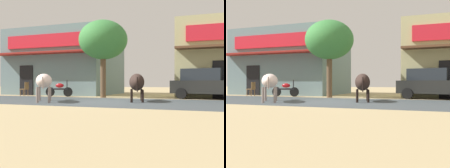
% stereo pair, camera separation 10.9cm
% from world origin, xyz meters
% --- Properties ---
extents(ground, '(80.00, 80.00, 0.00)m').
position_xyz_m(ground, '(0.00, 0.00, 0.00)').
color(ground, tan).
extents(asphalt_road, '(72.00, 5.86, 0.00)m').
position_xyz_m(asphalt_road, '(0.00, 0.00, 0.00)').
color(asphalt_road, '#3E464A').
rests_on(asphalt_road, ground).
extents(storefront_left_cafe, '(7.75, 6.62, 4.83)m').
position_xyz_m(storefront_left_cafe, '(-6.39, 7.17, 2.42)').
color(storefront_left_cafe, slate).
rests_on(storefront_left_cafe, ground).
extents(roadside_tree, '(2.90, 2.90, 4.60)m').
position_xyz_m(roadside_tree, '(-1.57, 3.26, 3.40)').
color(roadside_tree, brown).
rests_on(roadside_tree, ground).
extents(parked_hatchback_car, '(4.07, 2.56, 1.64)m').
position_xyz_m(parked_hatchback_car, '(4.28, 3.96, 0.84)').
color(parked_hatchback_car, black).
rests_on(parked_hatchback_car, ground).
extents(parked_motorcycle, '(1.83, 0.29, 1.05)m').
position_xyz_m(parked_motorcycle, '(-4.60, 3.30, 0.47)').
color(parked_motorcycle, black).
rests_on(parked_motorcycle, ground).
extents(cow_near_brown, '(1.90, 2.63, 1.30)m').
position_xyz_m(cow_near_brown, '(-2.72, -1.07, 0.96)').
color(cow_near_brown, beige).
rests_on(cow_near_brown, ground).
extents(cow_far_dark, '(1.27, 2.60, 1.31)m').
position_xyz_m(cow_far_dark, '(1.26, 0.62, 0.90)').
color(cow_far_dark, '#2E211C').
rests_on(cow_far_dark, ground).
extents(cafe_chair_near_tree, '(0.47, 0.47, 0.92)m').
position_xyz_m(cafe_chair_near_tree, '(-7.19, 3.23, 0.51)').
color(cafe_chair_near_tree, brown).
rests_on(cafe_chair_near_tree, ground).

